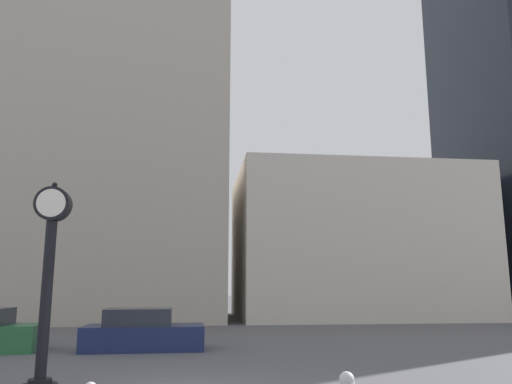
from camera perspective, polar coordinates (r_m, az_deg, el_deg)
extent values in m
cube|color=#ADA393|center=(38.73, -15.55, 15.75)|extent=(15.55, 12.00, 38.26)
cube|color=beige|center=(36.09, 10.65, -6.02)|extent=(15.89, 12.00, 9.91)
cylinder|color=black|center=(12.34, -23.47, -19.22)|extent=(0.49, 0.49, 0.10)
cylinder|color=black|center=(12.18, -22.86, -11.07)|extent=(0.24, 0.24, 3.41)
cylinder|color=black|center=(12.31, -22.16, -1.30)|extent=(0.78, 0.35, 0.78)
cylinder|color=white|center=(12.13, -22.39, -1.15)|extent=(0.64, 0.02, 0.64)
cylinder|color=white|center=(12.49, -21.94, -1.43)|extent=(0.64, 0.02, 0.64)
sphere|color=black|center=(12.38, -22.02, 0.76)|extent=(0.12, 0.12, 0.12)
cube|color=#19234C|center=(18.36, -12.68, -15.91)|extent=(4.13, 1.99, 0.83)
cube|color=#232833|center=(18.33, -13.24, -13.70)|extent=(2.28, 1.72, 0.57)
sphere|color=#B7B7BC|center=(9.36, 10.33, -20.30)|extent=(0.26, 0.26, 0.26)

